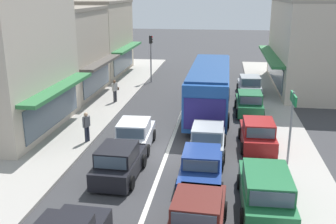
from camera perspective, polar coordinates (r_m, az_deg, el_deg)
ground_plane at (r=19.96m, az=-0.22°, el=-6.20°), size 140.00×140.00×0.00m
lane_centre_line at (r=23.66m, az=1.19°, el=-2.41°), size 0.20×28.00×0.01m
sidewalk_left at (r=27.09m, az=-12.70°, el=-0.15°), size 5.20×44.00×0.14m
kerb_right at (r=25.62m, az=15.65°, el=-1.38°), size 2.80×44.00×0.12m
shopfront_mid_block at (r=31.93m, az=-15.85°, el=8.32°), size 7.30×7.67×6.81m
shopfront_far_end at (r=39.78m, az=-10.94°, el=10.48°), size 7.23×8.82×7.13m
building_right_far at (r=35.61m, az=22.69°, el=8.96°), size 9.95×12.86×7.37m
city_bus at (r=26.38m, az=6.05°, el=3.79°), size 2.81×10.88×3.23m
hatchback_queue_far_back at (r=20.64m, az=-4.84°, el=-3.35°), size 1.93×3.76×1.54m
sedan_adjacent_lane_lead at (r=17.10m, az=4.88°, el=-7.97°), size 1.90×4.20×1.47m
hatchback_queue_gap_filler at (r=19.98m, az=5.79°, el=-4.07°), size 1.85×3.72×1.54m
hatchback_behind_bus_mid at (r=17.49m, az=-7.13°, el=-7.29°), size 1.89×3.74×1.54m
sedan_adjacent_lane_trail at (r=13.58m, az=4.24°, el=-15.09°), size 2.04×4.27×1.47m
parked_wagon_kerb_front at (r=15.45m, az=13.97°, el=-10.98°), size 2.00×4.53×1.58m
parked_hatchback_kerb_second at (r=21.15m, az=12.88°, el=-3.22°), size 1.89×3.74×1.54m
parked_hatchback_kerb_third at (r=26.90m, az=11.70°, el=1.22°), size 1.87×3.73×1.54m
parked_hatchback_kerb_rear at (r=32.04m, az=11.73°, el=3.74°), size 1.93×3.76×1.54m
traffic_light_downstreet at (r=35.47m, az=-2.50°, el=8.86°), size 0.33×0.24×4.20m
directional_road_sign at (r=18.66m, az=17.58°, el=0.04°), size 0.10×1.40×3.60m
pedestrian_with_handbag_near at (r=28.95m, az=-7.71°, el=3.26°), size 0.43×0.65×1.63m
pedestrian_browsing_midblock at (r=21.43m, az=-11.75°, el=-1.87°), size 0.34×0.54×1.63m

